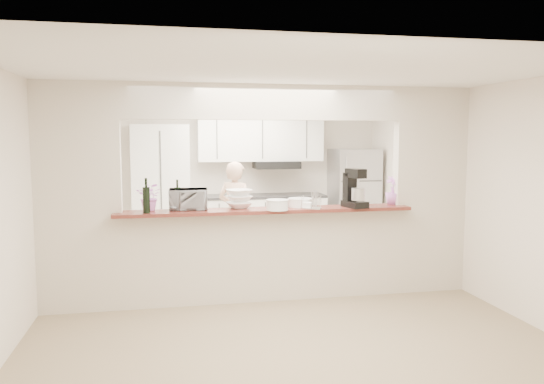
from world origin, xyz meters
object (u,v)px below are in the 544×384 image
object	(u,v)px
stand_mixer	(354,190)
person	(236,214)
refrigerator	(354,198)
toaster_oven	(188,199)

from	to	relation	value
stand_mixer	person	size ratio (longest dim) A/B	0.29
refrigerator	toaster_oven	world-z (taller)	refrigerator
refrigerator	stand_mixer	distance (m)	3.00
refrigerator	stand_mixer	world-z (taller)	refrigerator
refrigerator	person	size ratio (longest dim) A/B	1.10
refrigerator	toaster_oven	bearing A→B (deg)	-138.41
toaster_oven	stand_mixer	size ratio (longest dim) A/B	0.94
refrigerator	toaster_oven	size ratio (longest dim) A/B	4.00
refrigerator	toaster_oven	distance (m)	3.93
refrigerator	stand_mixer	size ratio (longest dim) A/B	3.75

